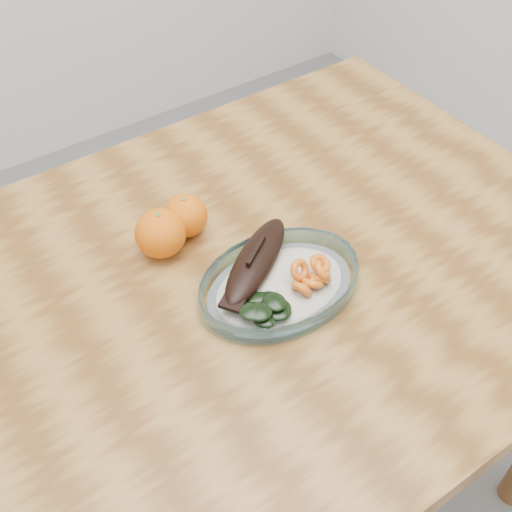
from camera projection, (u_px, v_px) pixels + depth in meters
The scene contains 5 objects.
ground at pixel (235, 504), 1.46m from camera, with size 3.00×3.00×0.00m, color slate.
dining_table at pixel (225, 329), 1.00m from camera, with size 1.20×0.80×0.75m.
plated_meal at pixel (279, 282), 0.91m from camera, with size 0.46×0.46×0.08m.
orange_left at pixel (160, 233), 0.95m from camera, with size 0.08×0.08×0.08m, color #E95604.
orange_right at pixel (185, 216), 0.98m from camera, with size 0.07×0.07×0.07m, color #E95604.
Camera 1 is at (-0.31, -0.53, 1.44)m, focal length 45.00 mm.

